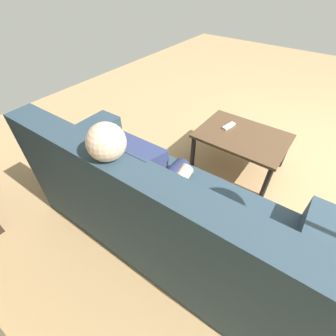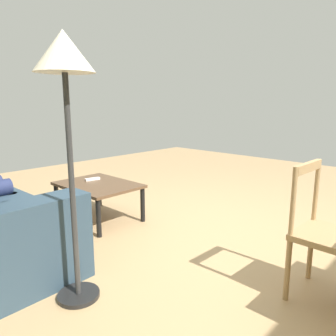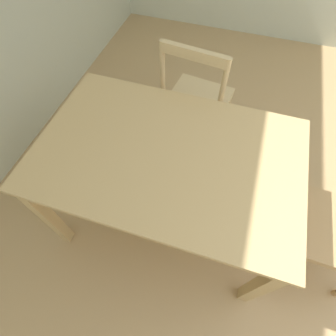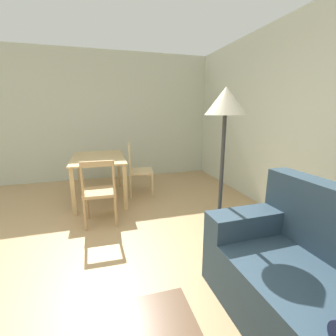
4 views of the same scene
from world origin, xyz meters
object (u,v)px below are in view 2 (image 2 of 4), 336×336
(tv_remote, at_px, (92,179))
(dining_chair_facing_couch, at_px, (327,235))
(coffee_table, at_px, (98,188))
(floor_lamp, at_px, (65,78))

(tv_remote, relative_size, dining_chair_facing_couch, 0.19)
(coffee_table, distance_m, floor_lamp, 1.84)
(coffee_table, bearing_deg, tv_remote, -15.61)
(dining_chair_facing_couch, xyz_separation_m, floor_lamp, (1.19, 1.12, 0.98))
(tv_remote, xyz_separation_m, dining_chair_facing_couch, (-2.52, -0.10, 0.02))
(coffee_table, relative_size, tv_remote, 5.25)
(floor_lamp, bearing_deg, dining_chair_facing_couch, -136.89)
(dining_chair_facing_couch, distance_m, floor_lamp, 1.91)
(coffee_table, bearing_deg, floor_lamp, 139.62)
(floor_lamp, bearing_deg, tv_remote, -37.62)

